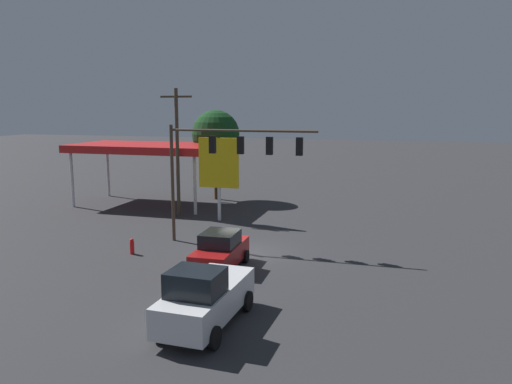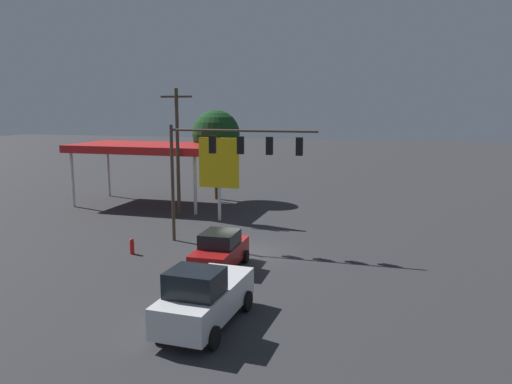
# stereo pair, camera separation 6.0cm
# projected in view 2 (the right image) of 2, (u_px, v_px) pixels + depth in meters

# --- Properties ---
(ground_plane) EXTENTS (200.00, 200.00, 0.00)m
(ground_plane) POSITION_uv_depth(u_px,v_px,m) (246.00, 252.00, 27.81)
(ground_plane) COLOR #2D2D30
(traffic_signal_assembly) EXTENTS (8.78, 0.43, 6.99)m
(traffic_signal_assembly) POSITION_uv_depth(u_px,v_px,m) (228.00, 154.00, 28.52)
(traffic_signal_assembly) COLOR #473828
(traffic_signal_assembly) RESTS_ON ground
(utility_pole) EXTENTS (2.40, 0.26, 9.34)m
(utility_pole) POSITION_uv_depth(u_px,v_px,m) (178.00, 150.00, 36.28)
(utility_pole) COLOR #473828
(utility_pole) RESTS_ON ground
(gas_station_canopy) EXTENTS (11.89, 6.46, 5.03)m
(gas_station_canopy) POSITION_uv_depth(u_px,v_px,m) (147.00, 148.00, 40.86)
(gas_station_canopy) COLOR red
(gas_station_canopy) RESTS_ON ground
(price_sign) EXTENTS (2.93, 0.27, 5.90)m
(price_sign) POSITION_uv_depth(u_px,v_px,m) (219.00, 165.00, 35.06)
(price_sign) COLOR silver
(price_sign) RESTS_ON ground
(pickup_parked) EXTENTS (2.42, 5.27, 2.40)m
(pickup_parked) POSITION_uv_depth(u_px,v_px,m) (204.00, 298.00, 18.25)
(pickup_parked) COLOR silver
(pickup_parked) RESTS_ON ground
(sedan_waiting) EXTENTS (2.16, 4.45, 1.93)m
(sedan_waiting) POSITION_uv_depth(u_px,v_px,m) (220.00, 251.00, 24.74)
(sedan_waiting) COLOR maroon
(sedan_waiting) RESTS_ON ground
(street_tree) EXTENTS (4.12, 4.12, 7.78)m
(street_tree) POSITION_uv_depth(u_px,v_px,m) (216.00, 134.00, 43.03)
(street_tree) COLOR #4C331E
(street_tree) RESTS_ON ground
(fire_hydrant) EXTENTS (0.24, 0.24, 0.88)m
(fire_hydrant) POSITION_uv_depth(u_px,v_px,m) (132.00, 246.00, 27.45)
(fire_hydrant) COLOR red
(fire_hydrant) RESTS_ON ground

